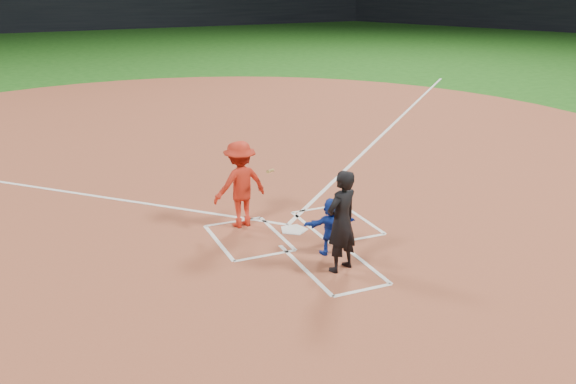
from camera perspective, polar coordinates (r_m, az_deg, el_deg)
name	(u,v)px	position (r m, az deg, el deg)	size (l,w,h in m)	color
ground	(294,231)	(13.00, 0.51, -3.46)	(120.00, 120.00, 0.00)	#195114
home_plate_dirt	(208,155)	(18.34, -7.11, 3.25)	(28.00, 28.00, 0.01)	brown
stadium_wall_far	(63,11)	(59.25, -19.33, 14.93)	(80.00, 1.20, 3.20)	black
home_plate	(294,230)	(12.99, 0.51, -3.37)	(0.60, 0.60, 0.02)	white
catcher	(331,226)	(11.79, 3.86, -3.05)	(1.00, 0.32, 1.08)	#1433A5
umpire	(342,221)	(11.03, 4.78, -2.61)	(0.66, 0.44, 1.82)	black
chalk_markings	(216,162)	(17.68, -6.45, 2.70)	(28.35, 17.32, 0.01)	white
batter_at_plate	(240,184)	(12.97, -4.27, 0.70)	(1.46, 0.96, 1.78)	red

